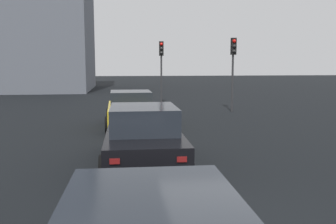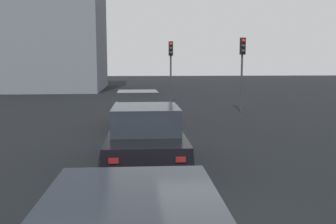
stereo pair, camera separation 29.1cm
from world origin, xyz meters
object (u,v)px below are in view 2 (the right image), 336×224
traffic_light_near_left (171,59)px  traffic_light_near_right (242,59)px  car_black_right_second (146,137)px  car_yellow_right_lead (138,110)px

traffic_light_near_left → traffic_light_near_right: bearing=44.7°
car_black_right_second → traffic_light_near_left: traffic_light_near_left is taller
car_yellow_right_lead → car_black_right_second: car_black_right_second is taller
traffic_light_near_left → car_black_right_second: bearing=-4.4°
car_black_right_second → traffic_light_near_right: 11.89m
car_yellow_right_lead → traffic_light_near_left: size_ratio=1.04×
car_yellow_right_lead → car_black_right_second: 5.99m
car_yellow_right_lead → traffic_light_near_right: bearing=-53.6°
car_black_right_second → traffic_light_near_left: bearing=-7.4°
car_black_right_second → traffic_light_near_right: size_ratio=1.13×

